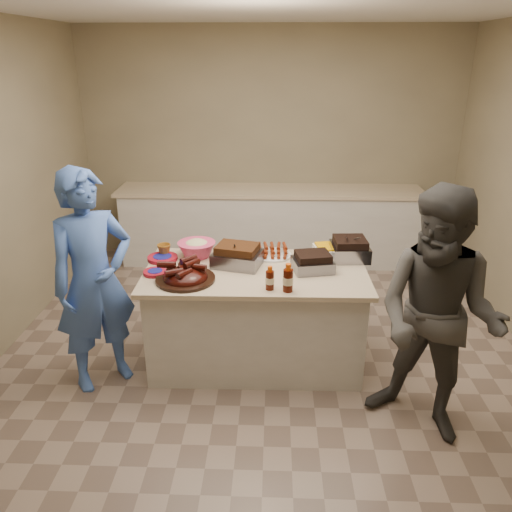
{
  "coord_description": "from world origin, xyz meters",
  "views": [
    {
      "loc": [
        0.04,
        -3.55,
        2.39
      ],
      "look_at": [
        -0.09,
        0.05,
        0.92
      ],
      "focal_mm": 35.0,
      "sensor_mm": 36.0,
      "label": 1
    }
  ],
  "objects_px": {
    "bbq_bottle_b": "(288,291)",
    "bbq_bottle_a": "(270,289)",
    "coleslaw_bowl": "(197,256)",
    "plastic_cup": "(165,256)",
    "rib_platter": "(186,280)",
    "mustard_bottle": "(223,267)",
    "guest_gray": "(421,426)",
    "island": "(256,359)",
    "guest_blue": "(107,378)",
    "roasting_pan": "(349,258)"
  },
  "relations": [
    {
      "from": "rib_platter",
      "to": "island",
      "type": "bearing_deg",
      "value": 21.52
    },
    {
      "from": "bbq_bottle_a",
      "to": "coleslaw_bowl",
      "type": "bearing_deg",
      "value": 135.53
    },
    {
      "from": "bbq_bottle_b",
      "to": "guest_blue",
      "type": "height_order",
      "value": "bbq_bottle_b"
    },
    {
      "from": "rib_platter",
      "to": "guest_gray",
      "type": "bearing_deg",
      "value": -18.59
    },
    {
      "from": "coleslaw_bowl",
      "to": "guest_blue",
      "type": "bearing_deg",
      "value": -139.54
    },
    {
      "from": "plastic_cup",
      "to": "rib_platter",
      "type": "bearing_deg",
      "value": -61.58
    },
    {
      "from": "bbq_bottle_b",
      "to": "guest_gray",
      "type": "bearing_deg",
      "value": -24.0
    },
    {
      "from": "bbq_bottle_a",
      "to": "guest_blue",
      "type": "bearing_deg",
      "value": 178.73
    },
    {
      "from": "bbq_bottle_a",
      "to": "plastic_cup",
      "type": "bearing_deg",
      "value": 145.81
    },
    {
      "from": "plastic_cup",
      "to": "bbq_bottle_b",
      "type": "bearing_deg",
      "value": -31.72
    },
    {
      "from": "coleslaw_bowl",
      "to": "plastic_cup",
      "type": "bearing_deg",
      "value": 179.88
    },
    {
      "from": "mustard_bottle",
      "to": "guest_blue",
      "type": "distance_m",
      "value": 1.27
    },
    {
      "from": "rib_platter",
      "to": "bbq_bottle_a",
      "type": "distance_m",
      "value": 0.64
    },
    {
      "from": "mustard_bottle",
      "to": "rib_platter",
      "type": "bearing_deg",
      "value": -134.5
    },
    {
      "from": "coleslaw_bowl",
      "to": "mustard_bottle",
      "type": "height_order",
      "value": "coleslaw_bowl"
    },
    {
      "from": "bbq_bottle_b",
      "to": "bbq_bottle_a",
      "type": "bearing_deg",
      "value": 168.98
    },
    {
      "from": "bbq_bottle_b",
      "to": "roasting_pan",
      "type": "bearing_deg",
      "value": 50.48
    },
    {
      "from": "rib_platter",
      "to": "roasting_pan",
      "type": "bearing_deg",
      "value": 20.44
    },
    {
      "from": "guest_gray",
      "to": "rib_platter",
      "type": "bearing_deg",
      "value": -163.04
    },
    {
      "from": "mustard_bottle",
      "to": "roasting_pan",
      "type": "bearing_deg",
      "value": 12.04
    },
    {
      "from": "bbq_bottle_a",
      "to": "guest_blue",
      "type": "xyz_separation_m",
      "value": [
        -1.28,
        0.03,
        -0.82
      ]
    },
    {
      "from": "roasting_pan",
      "to": "guest_gray",
      "type": "height_order",
      "value": "roasting_pan"
    },
    {
      "from": "rib_platter",
      "to": "mustard_bottle",
      "type": "height_order",
      "value": "rib_platter"
    },
    {
      "from": "island",
      "to": "plastic_cup",
      "type": "xyz_separation_m",
      "value": [
        -0.77,
        0.27,
        0.82
      ]
    },
    {
      "from": "plastic_cup",
      "to": "guest_blue",
      "type": "distance_m",
      "value": 1.07
    },
    {
      "from": "rib_platter",
      "to": "plastic_cup",
      "type": "xyz_separation_m",
      "value": [
        -0.26,
        0.47,
        0.0
      ]
    },
    {
      "from": "island",
      "to": "coleslaw_bowl",
      "type": "xyz_separation_m",
      "value": [
        -0.5,
        0.27,
        0.82
      ]
    },
    {
      "from": "rib_platter",
      "to": "mustard_bottle",
      "type": "relative_size",
      "value": 3.97
    },
    {
      "from": "bbq_bottle_b",
      "to": "island",
      "type": "bearing_deg",
      "value": 123.99
    },
    {
      "from": "bbq_bottle_b",
      "to": "guest_gray",
      "type": "height_order",
      "value": "bbq_bottle_b"
    },
    {
      "from": "bbq_bottle_b",
      "to": "guest_blue",
      "type": "bearing_deg",
      "value": 177.83
    },
    {
      "from": "island",
      "to": "coleslaw_bowl",
      "type": "bearing_deg",
      "value": 151.14
    },
    {
      "from": "coleslaw_bowl",
      "to": "mustard_bottle",
      "type": "xyz_separation_m",
      "value": [
        0.24,
        -0.21,
        0.0
      ]
    },
    {
      "from": "roasting_pan",
      "to": "plastic_cup",
      "type": "relative_size",
      "value": 2.67
    },
    {
      "from": "island",
      "to": "roasting_pan",
      "type": "bearing_deg",
      "value": 19.11
    },
    {
      "from": "roasting_pan",
      "to": "guest_blue",
      "type": "xyz_separation_m",
      "value": [
        -1.93,
        -0.58,
        -0.82
      ]
    },
    {
      "from": "island",
      "to": "guest_blue",
      "type": "relative_size",
      "value": 1.02
    },
    {
      "from": "island",
      "to": "guest_gray",
      "type": "xyz_separation_m",
      "value": [
        1.17,
        -0.77,
        0.0
      ]
    },
    {
      "from": "bbq_bottle_b",
      "to": "mustard_bottle",
      "type": "height_order",
      "value": "bbq_bottle_b"
    },
    {
      "from": "plastic_cup",
      "to": "guest_blue",
      "type": "bearing_deg",
      "value": -124.78
    },
    {
      "from": "bbq_bottle_b",
      "to": "guest_gray",
      "type": "xyz_separation_m",
      "value": [
        0.93,
        -0.41,
        -0.82
      ]
    },
    {
      "from": "plastic_cup",
      "to": "guest_blue",
      "type": "height_order",
      "value": "plastic_cup"
    },
    {
      "from": "plastic_cup",
      "to": "coleslaw_bowl",
      "type": "bearing_deg",
      "value": -0.12
    },
    {
      "from": "bbq_bottle_b",
      "to": "coleslaw_bowl",
      "type": "bearing_deg",
      "value": 139.79
    },
    {
      "from": "coleslaw_bowl",
      "to": "guest_gray",
      "type": "bearing_deg",
      "value": -31.91
    },
    {
      "from": "bbq_bottle_a",
      "to": "guest_gray",
      "type": "xyz_separation_m",
      "value": [
        1.06,
        -0.44,
        -0.82
      ]
    },
    {
      "from": "rib_platter",
      "to": "plastic_cup",
      "type": "distance_m",
      "value": 0.54
    },
    {
      "from": "roasting_pan",
      "to": "rib_platter",
      "type": "bearing_deg",
      "value": -162.85
    },
    {
      "from": "rib_platter",
      "to": "roasting_pan",
      "type": "height_order",
      "value": "rib_platter"
    },
    {
      "from": "coleslaw_bowl",
      "to": "rib_platter",
      "type": "bearing_deg",
      "value": -92.1
    }
  ]
}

